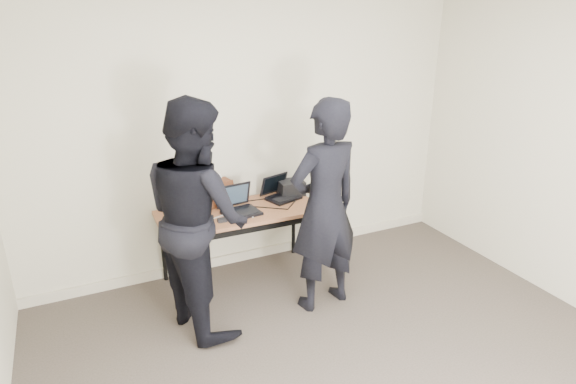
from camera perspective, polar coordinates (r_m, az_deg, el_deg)
room at (r=2.85m, az=11.99°, el=-3.08°), size 4.60×4.60×2.80m
desk at (r=4.56m, az=-5.78°, el=-2.94°), size 1.51×0.68×0.72m
laptop_beige at (r=4.38m, az=-11.63°, el=-2.74°), size 0.32×0.31×0.24m
laptop_center at (r=4.49m, az=-5.87°, el=-1.70°), size 0.36×0.35×0.25m
laptop_right at (r=4.81m, az=-0.96°, el=-0.12°), size 0.39×0.38×0.23m
leather_satchel at (r=4.64m, az=-8.89°, el=-0.17°), size 0.38×0.24×0.25m
tissue at (r=4.60m, az=-8.66°, el=1.73°), size 0.14×0.11×0.08m
equipment_box at (r=4.90m, az=0.36°, el=0.53°), size 0.27×0.23×0.14m
power_brick at (r=4.32m, az=-7.80°, el=-3.33°), size 0.08×0.06×0.03m
cables at (r=4.54m, az=-5.25°, el=-2.15°), size 1.14×0.41×0.01m
person_typist at (r=4.06m, az=4.34°, el=-1.83°), size 0.73×0.54×1.86m
person_observer at (r=3.87m, az=-10.62°, el=-2.90°), size 0.90×1.06×1.91m
baseboard at (r=5.19m, az=-3.99°, el=-7.25°), size 4.50×0.03×0.10m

